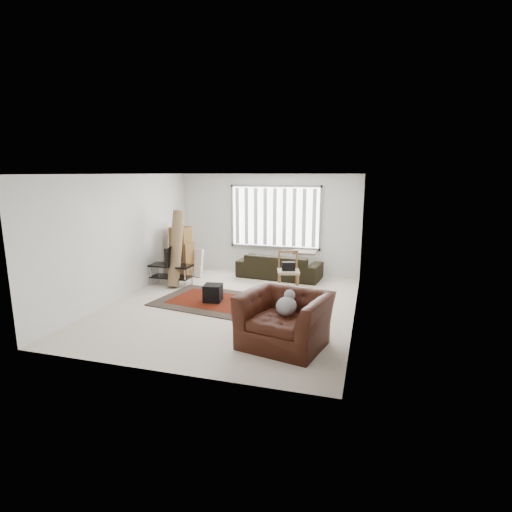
{
  "coord_description": "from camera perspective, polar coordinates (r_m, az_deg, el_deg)",
  "views": [
    {
      "loc": [
        2.73,
        -7.55,
        2.73
      ],
      "look_at": [
        0.48,
        0.14,
        1.05
      ],
      "focal_mm": 28.0,
      "sensor_mm": 36.0,
      "label": 1
    }
  ],
  "objects": [
    {
      "name": "rolled_rug",
      "position": [
        9.88,
        -11.36,
        1.06
      ],
      "size": [
        0.34,
        0.83,
        1.85
      ],
      "primitive_type": "cylinder",
      "rotation": [
        -0.3,
        0.0,
        0.08
      ],
      "color": "brown",
      "rests_on": "ground"
    },
    {
      "name": "moving_boxes",
      "position": [
        10.69,
        -10.57,
        0.27
      ],
      "size": [
        0.58,
        0.54,
        1.34
      ],
      "color": "brown",
      "rests_on": "ground"
    },
    {
      "name": "tv_stand",
      "position": [
        10.04,
        -12.03,
        -2.01
      ],
      "size": [
        1.03,
        0.46,
        0.52
      ],
      "color": "black",
      "rests_on": "ground"
    },
    {
      "name": "white_flatpack",
      "position": [
        10.83,
        -8.98,
        -0.88
      ],
      "size": [
        0.61,
        0.31,
        0.75
      ],
      "primitive_type": "cube",
      "rotation": [
        -0.17,
        0.0,
        -0.19
      ],
      "color": "silver",
      "rests_on": "ground"
    },
    {
      "name": "sofa",
      "position": [
        10.51,
        3.36,
        -0.89
      ],
      "size": [
        2.26,
        1.16,
        0.84
      ],
      "primitive_type": "imported",
      "rotation": [
        0.0,
        0.0,
        3.04
      ],
      "color": "black",
      "rests_on": "ground"
    },
    {
      "name": "persian_rug",
      "position": [
        8.67,
        -5.45,
        -6.49
      ],
      "size": [
        2.8,
        2.08,
        0.02
      ],
      "color": "black",
      "rests_on": "ground"
    },
    {
      "name": "subwoofer",
      "position": [
        8.62,
        -6.17,
        -5.26
      ],
      "size": [
        0.41,
        0.41,
        0.37
      ],
      "primitive_type": "cube",
      "rotation": [
        0.0,
        0.0,
        0.14
      ],
      "color": "black",
      "rests_on": "persian_rug"
    },
    {
      "name": "armchair",
      "position": [
        6.44,
        4.1,
        -8.51
      ],
      "size": [
        1.55,
        1.42,
        0.98
      ],
      "rotation": [
        0.0,
        0.0,
        -0.22
      ],
      "color": "#34130A",
      "rests_on": "ground"
    },
    {
      "name": "side_chair",
      "position": [
        9.36,
        4.65,
        -1.91
      ],
      "size": [
        0.61,
        0.61,
        0.93
      ],
      "rotation": [
        0.0,
        0.0,
        0.28
      ],
      "color": "#937E60",
      "rests_on": "ground"
    },
    {
      "name": "tv",
      "position": [
        9.96,
        -12.12,
        0.13
      ],
      "size": [
        0.11,
        0.83,
        0.48
      ],
      "primitive_type": "imported",
      "rotation": [
        0.0,
        0.0,
        1.57
      ],
      "color": "black",
      "rests_on": "tv_stand"
    },
    {
      "name": "room",
      "position": [
        8.55,
        -2.21,
        5.31
      ],
      "size": [
        6.0,
        6.02,
        2.71
      ],
      "color": "beige",
      "rests_on": "ground"
    }
  ]
}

